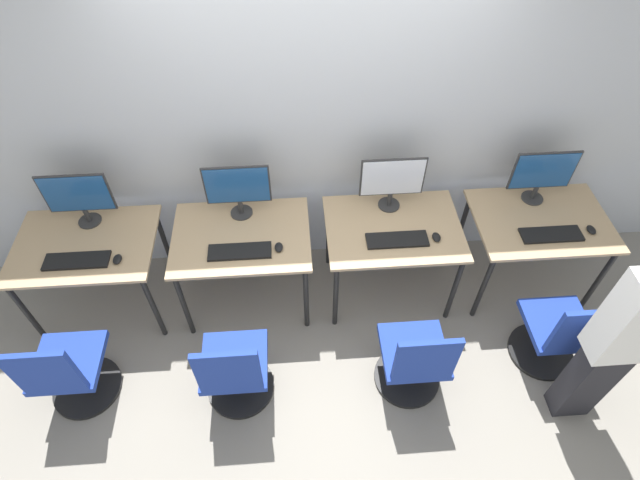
{
  "coord_description": "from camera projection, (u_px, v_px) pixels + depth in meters",
  "views": [
    {
      "loc": [
        -0.16,
        -2.1,
        3.43
      ],
      "look_at": [
        0.0,
        0.15,
        0.9
      ],
      "focal_mm": 28.0,
      "sensor_mm": 36.0,
      "label": 1
    }
  ],
  "objects": [
    {
      "name": "mouse_far_right",
      "position": [
        591.0,
        230.0,
        3.64
      ],
      "size": [
        0.06,
        0.09,
        0.03
      ],
      "color": "black",
      "rests_on": "desk_far_right"
    },
    {
      "name": "keyboard_right",
      "position": [
        397.0,
        240.0,
        3.58
      ],
      "size": [
        0.44,
        0.15,
        0.02
      ],
      "color": "black",
      "rests_on": "desk_right"
    },
    {
      "name": "ground_plane",
      "position": [
        321.0,
        329.0,
        3.97
      ],
      "size": [
        20.0,
        20.0,
        0.0
      ],
      "primitive_type": "plane",
      "color": "gray"
    },
    {
      "name": "desk_left",
      "position": [
        242.0,
        243.0,
        3.69
      ],
      "size": [
        1.0,
        0.73,
        0.75
      ],
      "color": "tan",
      "rests_on": "ground_plane"
    },
    {
      "name": "monitor_left",
      "position": [
        238.0,
        188.0,
        3.58
      ],
      "size": [
        0.48,
        0.17,
        0.45
      ],
      "color": "#2D2D2D",
      "rests_on": "desk_left"
    },
    {
      "name": "office_chair_right",
      "position": [
        414.0,
        362.0,
        3.39
      ],
      "size": [
        0.48,
        0.48,
        0.86
      ],
      "color": "black",
      "rests_on": "ground_plane"
    },
    {
      "name": "office_chair_left",
      "position": [
        235.0,
        372.0,
        3.34
      ],
      "size": [
        0.48,
        0.48,
        0.86
      ],
      "color": "black",
      "rests_on": "ground_plane"
    },
    {
      "name": "office_chair_far_right",
      "position": [
        558.0,
        335.0,
        3.53
      ],
      "size": [
        0.48,
        0.48,
        0.86
      ],
      "color": "black",
      "rests_on": "ground_plane"
    },
    {
      "name": "desk_far_left",
      "position": [
        87.0,
        252.0,
        3.63
      ],
      "size": [
        1.0,
        0.73,
        0.75
      ],
      "color": "tan",
      "rests_on": "ground_plane"
    },
    {
      "name": "monitor_far_right",
      "position": [
        543.0,
        174.0,
        3.69
      ],
      "size": [
        0.48,
        0.17,
        0.45
      ],
      "color": "#2D2D2D",
      "rests_on": "desk_far_right"
    },
    {
      "name": "desk_right",
      "position": [
        393.0,
        235.0,
        3.74
      ],
      "size": [
        1.0,
        0.73,
        0.75
      ],
      "color": "tan",
      "rests_on": "ground_plane"
    },
    {
      "name": "mouse_right",
      "position": [
        436.0,
        237.0,
        3.59
      ],
      "size": [
        0.06,
        0.09,
        0.03
      ],
      "color": "black",
      "rests_on": "desk_right"
    },
    {
      "name": "mouse_far_left",
      "position": [
        117.0,
        259.0,
        3.45
      ],
      "size": [
        0.06,
        0.09,
        0.03
      ],
      "color": "black",
      "rests_on": "desk_far_left"
    },
    {
      "name": "monitor_far_left",
      "position": [
        78.0,
        197.0,
        3.53
      ],
      "size": [
        0.48,
        0.17,
        0.45
      ],
      "color": "#2D2D2D",
      "rests_on": "desk_far_left"
    },
    {
      "name": "office_chair_far_left",
      "position": [
        69.0,
        373.0,
        3.34
      ],
      "size": [
        0.48,
        0.48,
        0.86
      ],
      "color": "black",
      "rests_on": "ground_plane"
    },
    {
      "name": "keyboard_far_left",
      "position": [
        77.0,
        261.0,
        3.45
      ],
      "size": [
        0.44,
        0.15,
        0.02
      ],
      "color": "black",
      "rests_on": "desk_far_left"
    },
    {
      "name": "person_far_right",
      "position": [
        624.0,
        337.0,
        2.86
      ],
      "size": [
        0.36,
        0.22,
        1.69
      ],
      "color": "#232328",
      "rests_on": "ground_plane"
    },
    {
      "name": "mouse_left",
      "position": [
        279.0,
        247.0,
        3.52
      ],
      "size": [
        0.06,
        0.09,
        0.03
      ],
      "color": "black",
      "rests_on": "desk_left"
    },
    {
      "name": "wall_back",
      "position": [
        313.0,
        117.0,
        3.49
      ],
      "size": [
        12.0,
        0.05,
        2.8
      ],
      "color": "#B7BCC1",
      "rests_on": "ground_plane"
    },
    {
      "name": "keyboard_left",
      "position": [
        240.0,
        251.0,
        3.51
      ],
      "size": [
        0.44,
        0.15,
        0.02
      ],
      "color": "black",
      "rests_on": "desk_left"
    },
    {
      "name": "monitor_right",
      "position": [
        392.0,
        180.0,
        3.64
      ],
      "size": [
        0.48,
        0.17,
        0.45
      ],
      "color": "#2D2D2D",
      "rests_on": "desk_right"
    },
    {
      "name": "keyboard_far_right",
      "position": [
        551.0,
        235.0,
        3.61
      ],
      "size": [
        0.44,
        0.15,
        0.02
      ],
      "color": "black",
      "rests_on": "desk_far_right"
    },
    {
      "name": "desk_far_right",
      "position": [
        539.0,
        227.0,
        3.79
      ],
      "size": [
        1.0,
        0.73,
        0.75
      ],
      "color": "tan",
      "rests_on": "ground_plane"
    }
  ]
}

